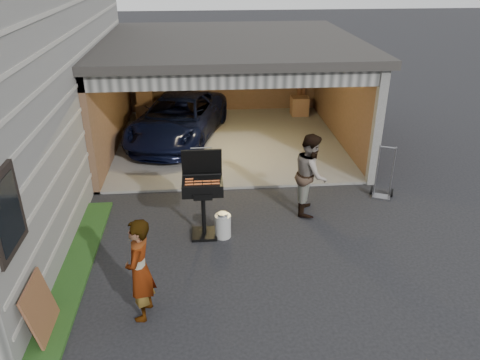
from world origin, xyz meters
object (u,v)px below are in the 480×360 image
(plywood_panel, at_px, (41,309))
(hand_truck, at_px, (382,187))
(minivan, at_px, (178,120))
(bbq_grill, at_px, (203,189))
(woman, at_px, (140,270))
(man, at_px, (311,174))
(propane_tank, at_px, (223,226))

(plywood_panel, xyz_separation_m, hand_truck, (6.27, 3.67, -0.21))
(minivan, relative_size, bbq_grill, 2.65)
(bbq_grill, bearing_deg, woman, -113.36)
(man, height_order, bbq_grill, man)
(woman, distance_m, hand_truck, 5.99)
(woman, distance_m, man, 4.27)
(propane_tank, bearing_deg, plywood_panel, -138.83)
(minivan, distance_m, hand_truck, 6.00)
(bbq_grill, distance_m, plywood_panel, 3.40)
(bbq_grill, bearing_deg, plywood_panel, -133.39)
(minivan, height_order, propane_tank, minivan)
(woman, relative_size, hand_truck, 1.38)
(bbq_grill, bearing_deg, hand_truck, 17.26)
(minivan, bearing_deg, hand_truck, -24.17)
(man, distance_m, plywood_panel, 5.53)
(bbq_grill, distance_m, hand_truck, 4.22)
(bbq_grill, bearing_deg, man, 18.63)
(man, bearing_deg, hand_truck, -64.27)
(plywood_panel, bearing_deg, propane_tank, 41.17)
(woman, xyz_separation_m, hand_truck, (4.90, 3.39, -0.59))
(minivan, distance_m, propane_tank, 5.26)
(minivan, relative_size, hand_truck, 3.73)
(woman, bearing_deg, minivan, -173.50)
(propane_tank, xyz_separation_m, hand_truck, (3.61, 1.34, -0.00))
(bbq_grill, xyz_separation_m, plywood_panel, (-2.30, -2.44, -0.55))
(propane_tank, bearing_deg, hand_truck, 20.40)
(woman, bearing_deg, man, 141.54)
(bbq_grill, distance_m, propane_tank, 0.85)
(man, relative_size, bbq_grill, 1.03)
(plywood_panel, bearing_deg, minivan, 77.53)
(bbq_grill, bearing_deg, minivan, 97.34)
(man, bearing_deg, bbq_grill, 118.83)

